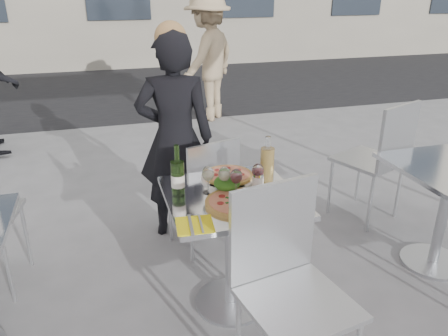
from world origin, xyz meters
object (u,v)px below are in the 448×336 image
object	(u,v)px
main_table	(231,228)
wineglass_red_b	(258,172)
pizza_far	(228,176)
salad_plate	(227,184)
wineglass_white_b	(224,175)
woman_diner	(175,139)
wine_bottle	(178,177)
carafe	(267,165)
sugar_shaker	(258,183)
chair_near	(286,273)
napkin_right	(285,204)
side_table_right	(447,195)
side_chair_rfar	(381,153)
pizza_near	(237,202)
wineglass_red_a	(236,177)
pedestrian_b	(208,58)
chair_far	(206,187)
wineglass_white_a	(208,175)
napkin_left	(195,225)

from	to	relation	value
main_table	wineglass_red_b	world-z (taller)	wineglass_red_b
pizza_far	salad_plate	world-z (taller)	salad_plate
main_table	wineglass_white_b	bearing A→B (deg)	134.78
woman_diner	wine_bottle	world-z (taller)	woman_diner
carafe	sugar_shaker	bearing A→B (deg)	-136.07
main_table	chair_near	xyz separation A→B (m)	(0.09, -0.56, 0.06)
pizza_far	napkin_right	world-z (taller)	pizza_far
side_table_right	sugar_shaker	xyz separation A→B (m)	(-1.35, 0.00, 0.26)
side_chair_rfar	sugar_shaker	size ratio (longest dim) A/B	9.48
pizza_near	wineglass_red_a	size ratio (longest dim) A/B	2.17
pedestrian_b	pizza_near	xyz separation A→B (m)	(-0.90, -4.10, -0.12)
wine_bottle	chair_far	bearing A→B (deg)	61.68
pedestrian_b	main_table	bearing A→B (deg)	31.78
napkin_right	pizza_near	bearing A→B (deg)	145.58
chair_far	napkin_right	xyz separation A→B (m)	(0.23, -0.81, 0.23)
main_table	pizza_far	xyz separation A→B (m)	(0.05, 0.21, 0.23)
pizza_far	salad_plate	distance (m)	0.16
sugar_shaker	pizza_near	bearing A→B (deg)	-143.76
wineglass_white_a	napkin_right	distance (m)	0.45
sugar_shaker	woman_diner	bearing A→B (deg)	107.39
pedestrian_b	wine_bottle	world-z (taller)	pedestrian_b
sugar_shaker	chair_far	bearing A→B (deg)	103.46
chair_far	pedestrian_b	distance (m)	3.50
salad_plate	napkin_right	size ratio (longest dim) A/B	0.98
side_chair_rfar	woman_diner	distance (m)	1.62
woman_diner	chair_near	bearing A→B (deg)	111.77
side_table_right	pizza_far	bearing A→B (deg)	171.60
carafe	napkin_left	bearing A→B (deg)	-145.27
salad_plate	wineglass_white_b	bearing A→B (deg)	-128.51
chair_near	wineglass_white_a	world-z (taller)	chair_near
sugar_shaker	wineglass_red_a	world-z (taller)	wineglass_red_a
woman_diner	wineglass_red_a	bearing A→B (deg)	112.57
woman_diner	salad_plate	distance (m)	0.90
wineglass_white_a	wineglass_white_b	distance (m)	0.09
pizza_far	wine_bottle	bearing A→B (deg)	-156.86
main_table	pizza_far	distance (m)	0.32
chair_far	napkin_left	size ratio (longest dim) A/B	4.38
wineglass_white_b	sugar_shaker	bearing A→B (deg)	-9.28
carafe	wineglass_red_b	xyz separation A→B (m)	(-0.08, -0.06, -0.01)
chair_near	wineglass_red_a	size ratio (longest dim) A/B	6.40
chair_far	pedestrian_b	bearing A→B (deg)	-120.80
chair_near	wine_bottle	bearing A→B (deg)	110.38
chair_far	napkin_right	distance (m)	0.87
main_table	sugar_shaker	xyz separation A→B (m)	(0.15, 0.00, 0.26)
pizza_near	carafe	world-z (taller)	carafe
pizza_near	wineglass_white_b	size ratio (longest dim) A/B	2.17
salad_plate	wineglass_white_b	distance (m)	0.08
side_chair_rfar	wineglass_white_a	world-z (taller)	side_chair_rfar
pedestrian_b	wineglass_red_b	xyz separation A→B (m)	(-0.73, -3.96, -0.02)
wineglass_red_a	napkin_left	distance (m)	0.40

